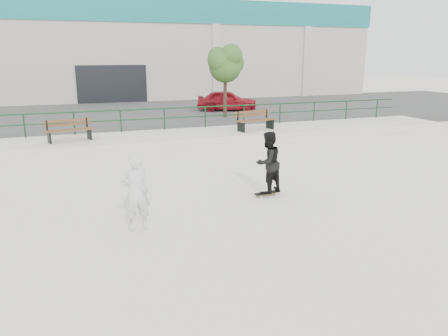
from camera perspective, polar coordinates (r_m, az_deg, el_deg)
name	(u,v)px	position (r m, az deg, el deg)	size (l,w,h in m)	color
ground	(221,223)	(10.52, -0.45, -7.25)	(120.00, 120.00, 0.00)	white
ledge	(149,141)	(19.35, -9.80, 3.45)	(30.00, 3.00, 0.50)	#B8B1A8
parking_strip	(124,116)	(27.66, -12.95, 6.59)	(60.00, 14.00, 0.50)	#393939
railing	(143,115)	(20.45, -10.57, 6.83)	(28.00, 0.06, 1.03)	#153B20
commercial_building	(101,47)	(41.35, -15.80, 14.96)	(44.20, 16.33, 8.00)	beige
bench_left	(69,130)	(18.90, -19.61, 4.66)	(1.97, 0.93, 0.88)	#51371B
bench_right	(255,120)	(20.47, 4.07, 6.22)	(2.05, 0.97, 0.91)	#51371B
tree	(226,63)	(24.67, 0.21, 13.61)	(2.25, 2.00, 4.00)	#433421
red_car	(227,100)	(27.74, 0.40, 8.83)	(1.51, 3.74, 1.28)	maroon
skateboard	(267,193)	(12.57, 5.65, -3.28)	(0.80, 0.32, 0.09)	black
standing_skater	(268,162)	(12.32, 5.75, 0.72)	(0.86, 0.67, 1.76)	black
seated_skater	(136,192)	(10.07, -11.46, -3.13)	(0.66, 0.43, 1.80)	silver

